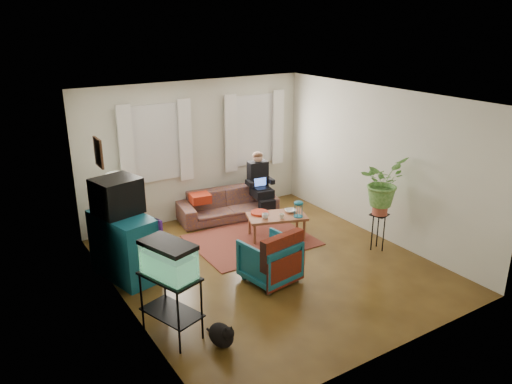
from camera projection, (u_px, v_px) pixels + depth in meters
floor at (270, 265)px, 7.79m from camera, size 4.50×5.00×0.01m
ceiling at (271, 98)px, 6.92m from camera, size 4.50×5.00×0.01m
wall_back at (196, 150)px, 9.35m from camera, size 4.50×0.01×2.60m
wall_front at (400, 250)px, 5.37m from camera, size 4.50×0.01×2.60m
wall_left at (121, 218)px, 6.22m from camera, size 0.01×5.00×2.60m
wall_right at (380, 164)px, 8.49m from camera, size 0.01×5.00×2.60m
window_left at (155, 143)px, 8.84m from camera, size 1.08×0.04×1.38m
window_right at (253, 130)px, 9.88m from camera, size 1.08×0.04×1.38m
curtains_left at (157, 144)px, 8.78m from camera, size 1.36×0.06×1.50m
curtains_right at (255, 131)px, 9.82m from camera, size 1.36×0.06×1.50m
picture_frame at (99, 152)px, 6.70m from camera, size 0.04×0.32×0.40m
area_rug at (251, 240)px, 8.65m from camera, size 2.03×1.64×0.01m
sofa at (227, 200)px, 9.50m from camera, size 1.96×1.00×0.73m
seated_person at (260, 186)px, 9.70m from camera, size 0.55×0.64×1.11m
side_table at (121, 223)px, 8.56m from camera, size 0.51×0.51×0.64m
table_lamp at (117, 191)px, 8.36m from camera, size 0.39×0.39×0.58m
dresser at (124, 246)px, 7.32m from camera, size 0.80×1.19×0.98m
crt_tv at (117, 196)px, 7.16m from camera, size 0.72×0.68×0.52m
aquarium_stand at (172, 306)px, 5.96m from camera, size 0.62×0.83×0.82m
aquarium at (168, 259)px, 5.75m from camera, size 0.56×0.75×0.43m
black_cat at (221, 333)px, 5.85m from camera, size 0.27×0.41×0.34m
armchair at (269, 258)px, 7.25m from camera, size 0.80×0.76×0.72m
serape_throw at (283, 255)px, 7.00m from camera, size 0.74×0.28×0.60m
coffee_table at (277, 226)px, 8.72m from camera, size 1.13×0.86×0.42m
cup_a at (265, 216)px, 8.50m from camera, size 0.15×0.15×0.09m
cup_b at (282, 216)px, 8.49m from camera, size 0.12×0.12×0.09m
bowl at (290, 211)px, 8.78m from camera, size 0.25×0.25×0.05m
snack_tray at (260, 213)px, 8.71m from camera, size 0.40×0.40×0.04m
birdcage at (298, 209)px, 8.55m from camera, size 0.21×0.21×0.29m
plant_stand at (378, 232)px, 8.24m from camera, size 0.33×0.33×0.63m
potted_plant at (382, 189)px, 7.99m from camera, size 0.86×0.79×0.80m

